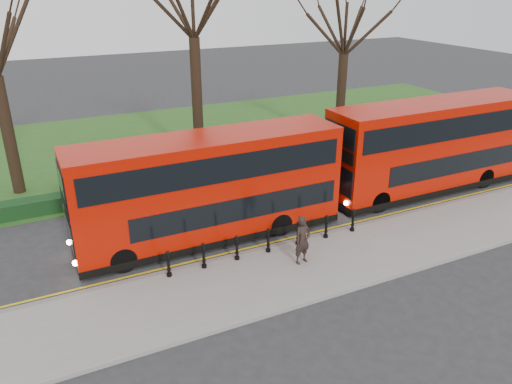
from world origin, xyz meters
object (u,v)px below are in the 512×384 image
pedestrian (303,240)px  bus_lead (209,189)px  bus_rear (432,147)px  bollard_row (268,241)px

pedestrian → bus_lead: bearing=110.9°
bus_lead → pedestrian: bearing=-57.9°
bus_rear → pedestrian: size_ratio=5.99×
bus_lead → pedestrian: (2.34, -3.73, -1.15)m
bus_lead → bus_rear: size_ratio=0.97×
bus_rear → bus_lead: bearing=-179.9°
bollard_row → bus_lead: size_ratio=0.74×
bus_rear → pedestrian: bus_rear is taller
bus_lead → pedestrian: 4.55m
bollard_row → bus_lead: bus_lead is taller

